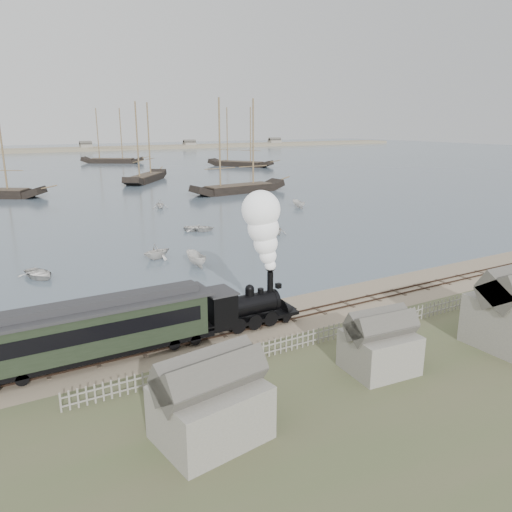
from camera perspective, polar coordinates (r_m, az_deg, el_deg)
ground at (r=40.54m, az=-0.16°, el=-6.69°), size 600.00×600.00×0.00m
harbor_water at (r=204.00m, az=-25.22°, el=9.47°), size 600.00×336.00×0.06m
rail_track at (r=38.93m, az=1.33°, el=-7.57°), size 120.00×1.80×0.16m
picket_fence_west at (r=32.14m, az=-4.03°, el=-12.85°), size 19.00×0.10×1.20m
picket_fence_east at (r=42.88m, az=19.84°, el=-6.38°), size 15.00×0.10×1.20m
shed_left at (r=26.23m, az=-5.12°, el=-19.96°), size 5.00×4.00×4.10m
shed_mid at (r=32.94m, az=13.79°, el=-12.55°), size 4.00×3.50×3.60m
far_spit at (r=283.60m, az=-26.87°, el=10.47°), size 500.00×20.00×1.80m
locomotive at (r=37.14m, az=0.63°, el=-1.31°), size 7.93×2.96×9.88m
passenger_coach at (r=33.66m, az=-17.70°, el=-7.84°), size 15.31×2.95×3.72m
rowboat_0 at (r=53.89m, az=-23.57°, el=-1.86°), size 4.95×4.21×0.87m
rowboat_1 at (r=57.21m, az=-11.29°, el=0.55°), size 3.77×4.10×1.81m
rowboat_2 at (r=53.78m, az=-6.89°, el=-0.37°), size 3.89×1.53×1.49m
rowboat_3 at (r=71.14m, az=-6.53°, el=3.21°), size 4.96×5.30×0.89m
rowboat_4 at (r=68.52m, az=2.46°, el=3.10°), size 3.70×3.56×1.51m
rowboat_5 at (r=90.23m, az=4.87°, el=5.93°), size 3.67×1.67×1.38m
rowboat_7 at (r=91.00m, az=-10.92°, el=5.87°), size 3.33×2.95×1.63m
schooner_3 at (r=133.24m, az=-12.69°, el=12.60°), size 17.56×20.72×20.00m
schooner_4 at (r=109.06m, az=-2.02°, el=12.47°), size 22.98×7.74×20.00m
schooner_5 at (r=175.61m, az=-1.86°, el=13.46°), size 17.32×23.18×20.00m
schooner_8 at (r=197.15m, az=-16.29°, el=13.06°), size 21.97×16.70×20.00m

